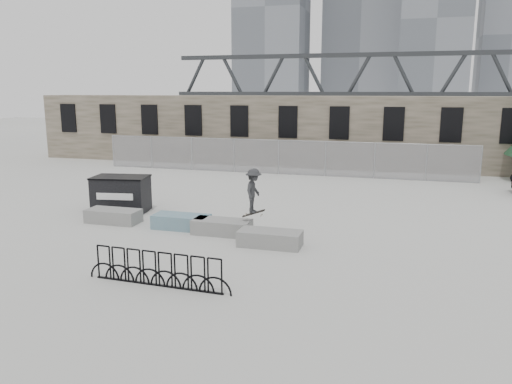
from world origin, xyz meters
TOP-DOWN VIEW (x-y plane):
  - ground at (0.00, 0.00)m, footprint 120.00×120.00m
  - stone_wall at (0.00, 16.24)m, footprint 36.00×2.58m
  - chainlink_fence at (-0.00, 12.50)m, footprint 22.06×0.06m
  - planter_far_left at (-3.39, 0.10)m, footprint 2.00×0.90m
  - planter_center_left at (-0.61, 0.04)m, footprint 2.00×0.90m
  - planter_center_right at (1.03, -0.21)m, footprint 2.00×0.90m
  - planter_offset at (2.97, -1.08)m, footprint 2.00×0.90m
  - dumpster at (-4.04, 1.78)m, footprint 2.38×1.67m
  - bike_rack at (1.04, -5.05)m, footprint 4.04×0.23m
  - skyline_towers at (-1.01, 93.81)m, footprint 58.00×28.00m
  - truss_bridge at (10.00, 55.00)m, footprint 70.00×3.00m
  - skateboarder at (2.12, -0.05)m, footprint 0.79×0.97m

SIDE VIEW (x-z plane):
  - ground at x=0.00m, z-range 0.00..0.00m
  - planter_far_left at x=-3.39m, z-range 0.02..0.52m
  - planter_center_left at x=-0.61m, z-range 0.02..0.52m
  - planter_center_right at x=1.03m, z-range 0.02..0.52m
  - planter_offset at x=2.97m, z-range 0.02..0.52m
  - bike_rack at x=1.04m, z-range -0.01..0.89m
  - dumpster at x=-4.04m, z-range 0.01..1.46m
  - chainlink_fence at x=0.00m, z-range 0.03..2.05m
  - skateboarder at x=2.12m, z-range 0.71..2.39m
  - stone_wall at x=0.00m, z-range 0.01..4.51m
  - truss_bridge at x=10.00m, z-range -0.77..9.03m
  - skyline_towers at x=-1.01m, z-range -3.21..44.79m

